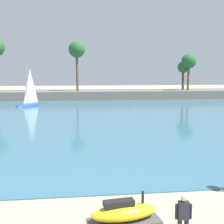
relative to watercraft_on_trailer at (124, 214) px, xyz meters
The scene contains 5 objects.
sea 47.97m from the watercraft_on_trailer, 89.98° to the left, with size 220.00×90.33×0.06m, color #386B84.
palm_headland 53.28m from the watercraft_on_trailer, 90.95° to the left, with size 111.68×6.27×13.11m.
watercraft_on_trailer is the anchor object (origin of this frame).
person_rigging_by_gear 2.17m from the watercraft_on_trailer, 36.43° to the right, with size 0.55×0.23×1.67m.
sailboat_near_shore 41.37m from the watercraft_on_trailer, 102.94° to the left, with size 4.42×5.19×7.66m.
Camera 1 is at (-1.67, -4.36, 5.48)m, focal length 47.73 mm.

